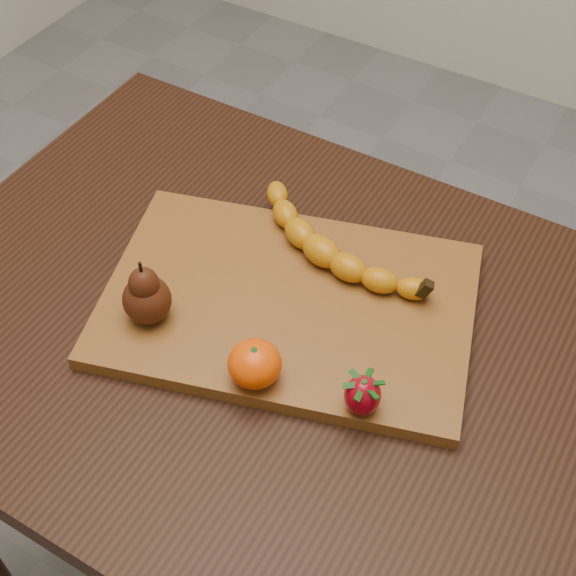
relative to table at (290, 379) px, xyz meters
The scene contains 6 objects.
table is the anchor object (origin of this frame).
cutting_board 0.11m from the table, 125.34° to the left, with size 0.45×0.30×0.02m, color brown.
banana 0.17m from the table, 99.12° to the left, with size 0.24×0.06×0.04m, color #C67B09, non-canonical shape.
pear 0.24m from the table, 153.17° to the right, with size 0.06×0.06×0.09m, color #411B0A, non-canonical shape.
mandarin 0.17m from the table, 86.22° to the right, with size 0.06×0.06×0.05m, color #F54A02.
strawberry 0.20m from the table, 27.02° to the right, with size 0.04×0.04×0.05m, color #990414, non-canonical shape.
Camera 1 is at (0.30, -0.52, 1.53)m, focal length 50.00 mm.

